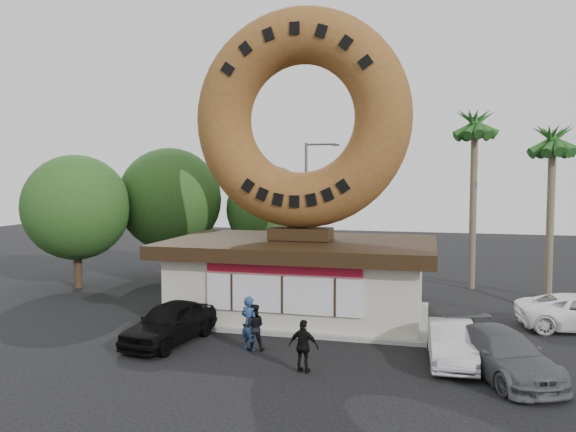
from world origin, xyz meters
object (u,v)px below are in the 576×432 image
Objects in this scene: giant_donut at (301,119)px; car_silver at (451,343)px; person_left at (249,323)px; car_grey at (502,354)px; person_center at (254,327)px; person_right at (304,346)px; street_lamp at (308,201)px; car_black at (170,323)px; donut_shop at (301,275)px.

giant_donut is 2.36× the size of car_silver.
person_left is 6.71m from car_silver.
person_center is at bearing 151.84° from car_grey.
car_grey is (5.82, 1.18, -0.13)m from person_right.
street_lamp is 2.05× the size of car_silver.
person_center is (1.36, -15.06, -3.68)m from street_lamp.
car_black is (-3.17, 0.06, -0.06)m from person_center.
person_center reaches higher than car_grey.
street_lamp reaches higher than car_grey.
person_left is 0.40× the size of car_grey.
person_left is 0.43× the size of car_black.
person_right is 0.35× the size of car_grey.
street_lamp is at bearing -63.28° from person_left.
giant_donut is 9.05m from person_left.
person_center is (-0.49, -5.04, -0.96)m from donut_shop.
person_center is 0.37× the size of car_black.
donut_shop is 6.63m from giant_donut.
person_left is (1.22, -15.10, -3.54)m from street_lamp.
person_center is at bearing -179.71° from car_silver.
car_black is at bearing 152.62° from car_grey.
giant_donut is 10.92m from car_silver.
giant_donut is 5.65× the size of person_right.
person_center is 2.77m from person_right.
street_lamp reaches higher than car_black.
giant_donut reaches higher than car_silver.
car_black is at bearing 20.09° from person_left.
donut_shop is at bearing -90.00° from giant_donut.
person_right is at bearing -76.19° from donut_shop.
street_lamp is 1.70× the size of car_grey.
donut_shop is 5.19m from person_left.
donut_shop reaches higher than person_right.
person_right reaches higher than car_silver.
person_left reaches higher than car_grey.
street_lamp is at bearing 115.70° from car_silver.
giant_donut reaches higher than person_left.
person_center is 0.98× the size of person_right.
donut_shop is 6.99× the size of person_center.
street_lamp is 17.16m from car_silver.
car_black is 9.73m from car_silver.
donut_shop reaches higher than person_center.
street_lamp is 4.92× the size of person_right.
car_silver is (6.69, 0.37, -0.30)m from person_left.
person_left is at bearing -97.10° from donut_shop.
giant_donut is at bearing 139.46° from car_silver.
car_black is at bearing -10.15° from person_right.
car_silver is (4.39, 2.06, -0.17)m from person_right.
person_center is at bearing -84.83° from street_lamp.
street_lamp is (-1.86, 10.00, -3.91)m from giant_donut.
person_center is (-0.49, -5.06, -7.59)m from giant_donut.
car_black is at bearing -96.89° from street_lamp.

